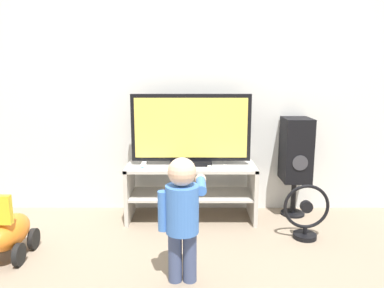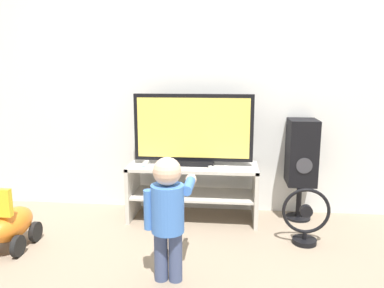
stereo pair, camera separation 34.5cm
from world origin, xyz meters
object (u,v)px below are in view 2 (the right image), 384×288
at_px(ride_on_toy, 11,225).
at_px(speaker_tower, 301,154).
at_px(game_console, 146,164).
at_px(remote_secondary, 212,169).
at_px(remote_primary, 225,168).
at_px(child, 168,209).
at_px(television, 193,130).
at_px(floor_fan, 306,219).

bearing_deg(ride_on_toy, speaker_tower, 20.05).
height_order(game_console, speaker_tower, speaker_tower).
relative_size(remote_secondary, ride_on_toy, 0.24).
xyz_separation_m(remote_primary, child, (-0.37, -0.97, -0.04)).
bearing_deg(child, game_console, 110.54).
relative_size(television, ride_on_toy, 2.07).
distance_m(game_console, floor_fan, 1.53).
bearing_deg(remote_primary, television, 152.79).
relative_size(remote_primary, remote_secondary, 1.00).
bearing_deg(floor_fan, remote_primary, 155.32).
bearing_deg(floor_fan, television, 154.51).
bearing_deg(game_console, floor_fan, -15.05).
bearing_deg(remote_secondary, game_console, 171.69).
height_order(game_console, remote_secondary, game_console).
bearing_deg(ride_on_toy, floor_fan, 8.04).
bearing_deg(remote_primary, ride_on_toy, -159.28).
bearing_deg(speaker_tower, ride_on_toy, -159.95).
distance_m(remote_secondary, ride_on_toy, 1.75).
height_order(remote_secondary, child, child).
bearing_deg(child, television, 87.31).
bearing_deg(ride_on_toy, game_console, 37.14).
xyz_separation_m(floor_fan, ride_on_toy, (-2.39, -0.34, -0.01)).
height_order(speaker_tower, ride_on_toy, speaker_tower).
distance_m(remote_secondary, floor_fan, 0.91).
bearing_deg(game_console, child, -69.46).
xyz_separation_m(game_console, remote_secondary, (0.64, -0.09, -0.01)).
distance_m(game_console, child, 1.12).
height_order(remote_primary, remote_secondary, same).
height_order(game_console, child, child).
relative_size(television, speaker_tower, 1.15).
relative_size(remote_primary, floor_fan, 0.28).
bearing_deg(speaker_tower, floor_fan, -94.15).
relative_size(remote_primary, ride_on_toy, 0.24).
xyz_separation_m(speaker_tower, ride_on_toy, (-2.43, -0.89, -0.44)).
bearing_deg(ride_on_toy, remote_primary, 20.72).
xyz_separation_m(remote_secondary, child, (-0.25, -0.96, -0.04)).
bearing_deg(remote_primary, remote_secondary, -171.44).
relative_size(remote_secondary, child, 0.15).
height_order(child, speaker_tower, speaker_tower).
relative_size(television, floor_fan, 2.34).
bearing_deg(floor_fan, ride_on_toy, -171.96).
height_order(television, ride_on_toy, television).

